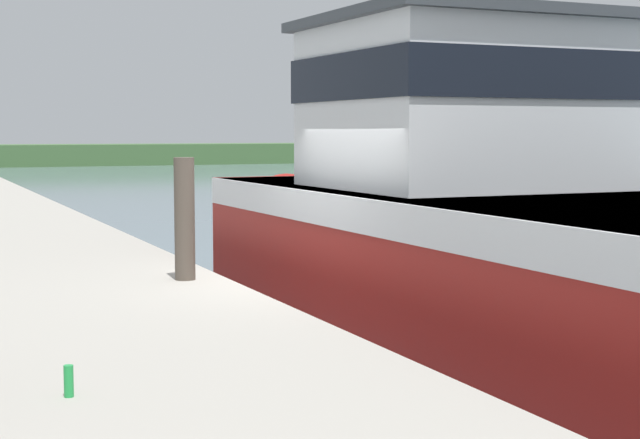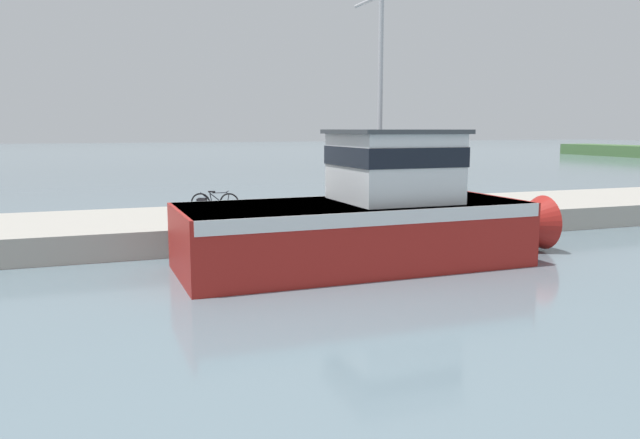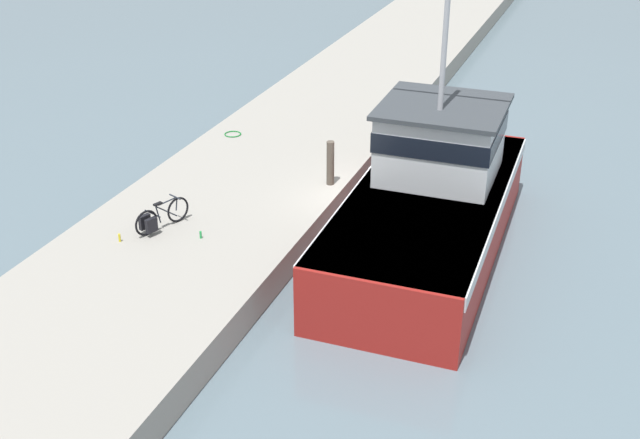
{
  "view_description": "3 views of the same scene",
  "coord_description": "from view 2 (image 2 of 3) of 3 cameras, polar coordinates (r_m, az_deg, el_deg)",
  "views": [
    {
      "loc": [
        -4.24,
        -9.93,
        2.47
      ],
      "look_at": [
        -0.58,
        -1.46,
        1.64
      ],
      "focal_mm": 55.0,
      "sensor_mm": 36.0,
      "label": 1
    },
    {
      "loc": [
        17.78,
        -7.79,
        3.84
      ],
      "look_at": [
        0.51,
        -1.54,
        1.16
      ],
      "focal_mm": 35.0,
      "sensor_mm": 36.0,
      "label": 2
    },
    {
      "loc": [
        6.13,
        -19.79,
        10.75
      ],
      "look_at": [
        -0.33,
        -3.08,
        1.55
      ],
      "focal_mm": 45.0,
      "sensor_mm": 36.0,
      "label": 3
    }
  ],
  "objects": [
    {
      "name": "mooring_post",
      "position": [
        20.98,
        3.39,
        1.93
      ],
      "size": [
        0.22,
        0.22,
        1.35
      ],
      "primitive_type": "cylinder",
      "color": "#51473D",
      "rests_on": "dock_pier"
    },
    {
      "name": "dock_pier",
      "position": [
        23.26,
        -0.12,
        -0.14
      ],
      "size": [
        5.93,
        80.0,
        0.84
      ],
      "primitive_type": "cube",
      "color": "#A39E93",
      "rests_on": "ground_plane"
    },
    {
      "name": "hose_coil",
      "position": [
        26.2,
        4.67,
        1.75
      ],
      "size": [
        0.58,
        0.58,
        0.04
      ],
      "primitive_type": "torus",
      "color": "#197A2D",
      "rests_on": "dock_pier"
    },
    {
      "name": "water_bottle_on_curb",
      "position": [
        21.65,
        -9.37,
        0.5
      ],
      "size": [
        0.06,
        0.06,
        0.2
      ],
      "primitive_type": "cylinder",
      "color": "green",
      "rests_on": "dock_pier"
    },
    {
      "name": "fishing_boat_main",
      "position": [
        17.61,
        4.68,
        0.37
      ],
      "size": [
        4.02,
        11.48,
        8.59
      ],
      "rotation": [
        0.0,
        0.0,
        0.02
      ],
      "color": "maroon",
      "rests_on": "ground_plane"
    },
    {
      "name": "ground_plane",
      "position": [
        19.78,
        3.69,
        -2.9
      ],
      "size": [
        320.0,
        320.0,
        0.0
      ],
      "primitive_type": "plane",
      "color": "slate"
    },
    {
      "name": "water_bottle_by_bike",
      "position": [
        23.32,
        -12.41,
        1.0
      ],
      "size": [
        0.06,
        0.06,
        0.22
      ],
      "primitive_type": "cylinder",
      "color": "yellow",
      "rests_on": "dock_pier"
    },
    {
      "name": "bicycle_touring",
      "position": [
        22.84,
        -9.96,
        1.53
      ],
      "size": [
        0.79,
        1.65,
        0.78
      ],
      "rotation": [
        0.0,
        0.0,
        -0.36
      ],
      "color": "black",
      "rests_on": "dock_pier"
    }
  ]
}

